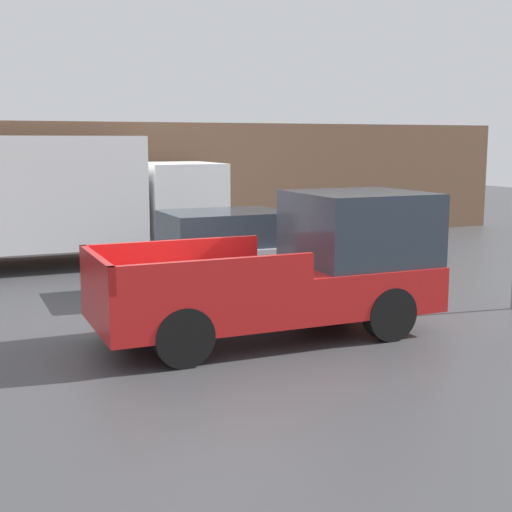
# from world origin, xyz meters

# --- Properties ---
(ground_plane) EXTENTS (60.00, 60.00, 0.00)m
(ground_plane) POSITION_xyz_m (0.00, 0.00, 0.00)
(ground_plane) COLOR #3D3D3F
(building_wall) EXTENTS (28.00, 0.15, 3.52)m
(building_wall) POSITION_xyz_m (0.00, 9.47, 1.76)
(building_wall) COLOR brown
(building_wall) RESTS_ON ground
(pickup_truck) EXTENTS (5.24, 2.11, 2.19)m
(pickup_truck) POSITION_xyz_m (1.39, -0.86, 1.02)
(pickup_truck) COLOR red
(pickup_truck) RESTS_ON ground
(car) EXTENTS (4.26, 2.01, 1.61)m
(car) POSITION_xyz_m (1.41, 2.61, 0.82)
(car) COLOR #B7BABF
(car) RESTS_ON ground
(delivery_truck) EXTENTS (8.61, 2.56, 3.10)m
(delivery_truck) POSITION_xyz_m (-1.71, 6.92, 1.71)
(delivery_truck) COLOR white
(delivery_truck) RESTS_ON ground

